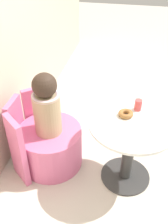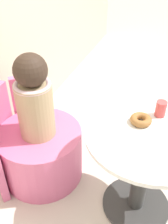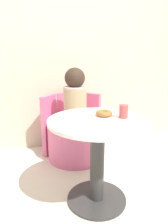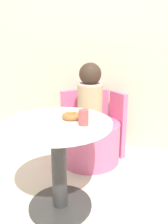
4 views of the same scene
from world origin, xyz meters
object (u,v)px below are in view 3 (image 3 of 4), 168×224
at_px(tub_chair, 76,140).
at_px(cup, 124,111).
at_px(donut, 104,113).
at_px(round_table, 97,146).
at_px(child_figure, 75,97).

distance_m(tub_chair, cup, 0.89).
bearing_deg(donut, round_table, -138.23).
height_order(donut, cup, cup).
xyz_separation_m(round_table, tub_chair, (0.04, 0.71, -0.24)).
relative_size(child_figure, donut, 4.71).
xyz_separation_m(round_table, cup, (0.18, -0.03, 0.25)).
bearing_deg(tub_chair, donut, -87.76).
bearing_deg(cup, child_figure, 100.33).
height_order(round_table, cup, cup).
relative_size(donut, cup, 1.29).
bearing_deg(round_table, donut, 41.77).
bearing_deg(cup, tub_chair, 100.33).
bearing_deg(round_table, tub_chair, 86.63).
xyz_separation_m(tub_chair, donut, (0.03, -0.65, 0.46)).
xyz_separation_m(tub_chair, child_figure, (0.00, -0.00, 0.47)).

